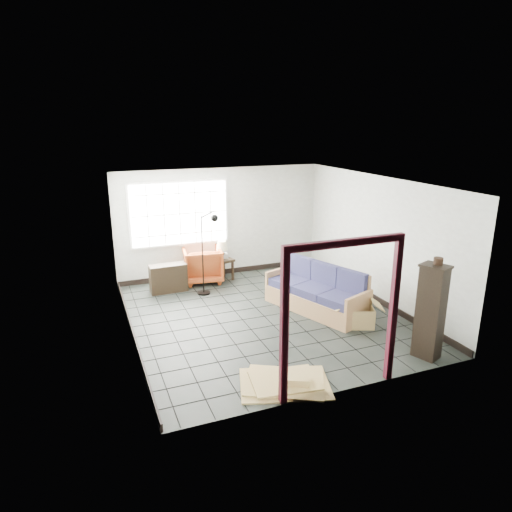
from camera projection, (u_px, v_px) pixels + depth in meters
name	position (u px, v px, depth m)	size (l,w,h in m)	color
ground	(264.00, 316.00, 8.86)	(5.50, 5.50, 0.00)	black
room_shell	(264.00, 232.00, 8.40)	(5.02, 5.52, 2.61)	#ACAFA8
window_panel	(179.00, 214.00, 10.46)	(2.32, 0.08, 1.52)	silver
doorway_trim	(343.00, 299.00, 6.05)	(1.80, 0.08, 2.20)	#3B0D18
futon_sofa	(318.00, 294.00, 9.09)	(1.49, 2.24, 0.93)	#A27D49
armchair	(202.00, 263.00, 10.66)	(0.87, 0.81, 0.89)	maroon
side_table	(221.00, 263.00, 10.78)	(0.58, 0.58, 0.52)	black
table_lamp	(222.00, 246.00, 10.70)	(0.34, 0.34, 0.43)	black
projector	(221.00, 256.00, 10.81)	(0.31, 0.25, 0.10)	silver
floor_lamp	(209.00, 250.00, 9.72)	(0.49, 0.38, 1.85)	black
console_shelf	(168.00, 278.00, 10.05)	(0.81, 0.33, 0.63)	black
tall_shelf	(431.00, 311.00, 7.13)	(0.45, 0.51, 1.55)	black
pot	(438.00, 261.00, 6.93)	(0.19, 0.19, 0.11)	black
open_box	(358.00, 316.00, 8.42)	(0.98, 0.73, 0.50)	#A78E50
cardboard_pile	(286.00, 382.00, 6.54)	(1.49, 1.26, 0.19)	#A78E50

